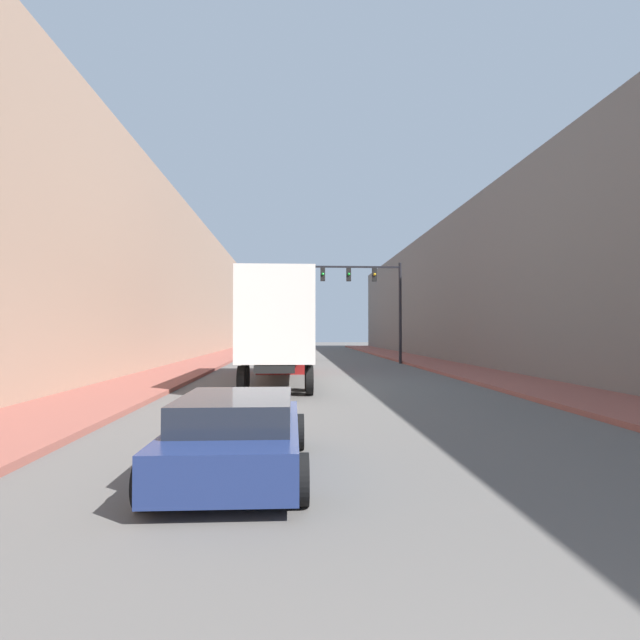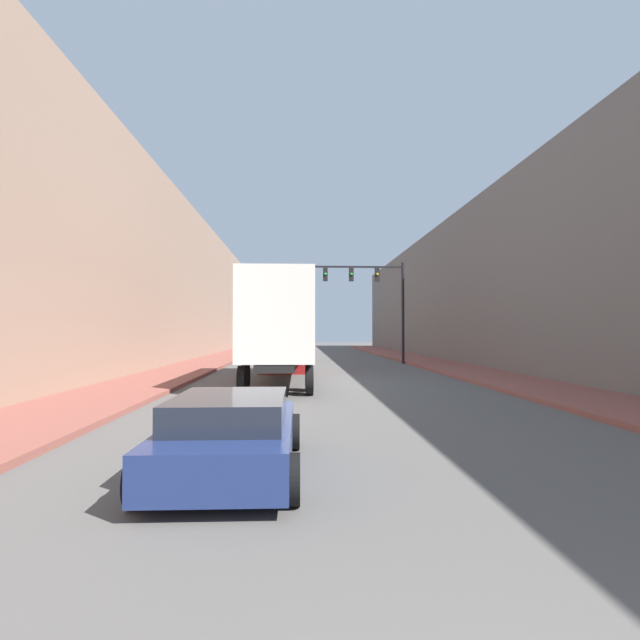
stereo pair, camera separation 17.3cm
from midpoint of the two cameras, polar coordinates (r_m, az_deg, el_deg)
The scene contains 7 objects.
sidewalk_right at distance 31.79m, azimuth 13.83°, elevation -5.02°, with size 3.33×80.00×0.15m.
sidewalk_left at distance 31.11m, azimuth -13.65°, elevation -5.10°, with size 3.33×80.00×0.15m.
building_right at distance 33.46m, azimuth 21.48°, elevation 3.78°, with size 6.00×80.00×10.14m.
building_left at distance 32.47m, azimuth -21.73°, elevation 4.98°, with size 6.00×80.00×11.32m.
semi_truck at distance 21.40m, azimuth -4.27°, elevation -0.73°, with size 2.56×11.83×4.26m.
sedan_car at distance 7.84m, azimuth -9.45°, elevation -12.73°, with size 2.07×4.22×1.19m.
traffic_signal_gantry at distance 33.59m, azimuth 6.49°, elevation 3.30°, with size 7.04×0.35×6.77m.
Camera 2 is at (-1.34, -0.46, 2.13)m, focal length 28.00 mm.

